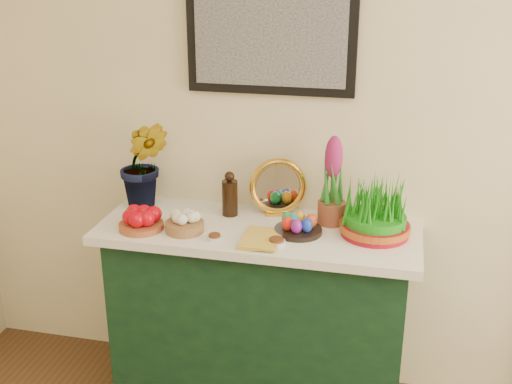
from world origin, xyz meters
TOP-DOWN VIEW (x-y plane):
  - room at (0.06, 0.11)m, footprint 4.50×4.54m
  - sideboard at (-0.47, 2.00)m, footprint 1.30×0.45m
  - tablecloth at (-0.47, 2.00)m, footprint 1.40×0.55m
  - hyacinth_green at (-1.03, 2.12)m, footprint 0.32×0.28m
  - apple_bowl at (-0.95, 1.86)m, footprint 0.26×0.26m
  - garlic_basket at (-0.76, 1.88)m, footprint 0.21×0.21m
  - vinegar_cruet at (-0.62, 2.11)m, footprint 0.07×0.07m
  - mirror at (-0.41, 2.17)m, footprint 0.27×0.15m
  - book at (-0.50, 1.86)m, footprint 0.15×0.21m
  - spice_dish_left at (-0.61, 1.83)m, footprint 0.06×0.06m
  - spice_dish_right at (-0.35, 1.84)m, footprint 0.07×0.07m
  - egg_plate at (-0.29, 1.98)m, footprint 0.27×0.27m
  - hyacinth_pink at (-0.16, 2.12)m, footprint 0.12×0.12m
  - wheatgrass_sabzeh at (0.03, 2.03)m, footprint 0.30×0.30m

SIDE VIEW (x-z plane):
  - sideboard at x=-0.47m, z-range 0.00..0.85m
  - tablecloth at x=-0.47m, z-range 0.85..0.89m
  - spice_dish_left at x=-0.61m, z-range 0.89..0.91m
  - spice_dish_right at x=-0.35m, z-range 0.89..0.92m
  - book at x=-0.50m, z-range 0.89..0.92m
  - egg_plate at x=-0.29m, z-range 0.88..0.97m
  - garlic_basket at x=-0.76m, z-range 0.88..0.97m
  - apple_bowl at x=-0.95m, z-range 0.88..0.98m
  - vinegar_cruet at x=-0.62m, z-range 0.88..1.09m
  - wheatgrass_sabzeh at x=0.03m, z-range 0.87..1.12m
  - mirror at x=-0.41m, z-range 0.88..1.15m
  - hyacinth_pink at x=-0.16m, z-range 0.87..1.27m
  - hyacinth_green at x=-1.03m, z-range 0.89..1.44m
  - room at x=0.06m, z-range 0.34..3.06m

